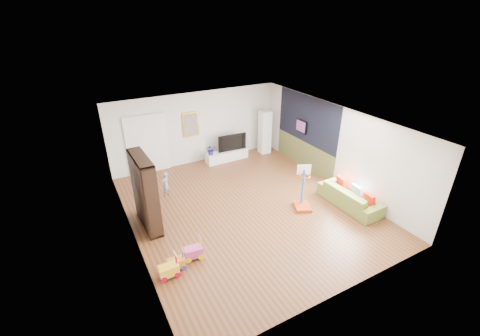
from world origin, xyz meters
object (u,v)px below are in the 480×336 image
media_console (227,155)px  bookshelf (145,193)px  basketball_hoop (304,189)px  sofa (350,197)px

media_console → bookshelf: bookshelf is taller
basketball_hoop → media_console: bearing=121.3°
media_console → basketball_hoop: bearing=-84.9°
bookshelf → basketball_hoop: size_ratio=1.53×
basketball_hoop → sofa: bearing=2.7°
media_console → basketball_hoop: (0.47, -4.11, 0.48)m
bookshelf → sofa: size_ratio=1.02×
media_console → sofa: bearing=-70.2°
bookshelf → basketball_hoop: bearing=-19.6°
media_console → sofa: sofa is taller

